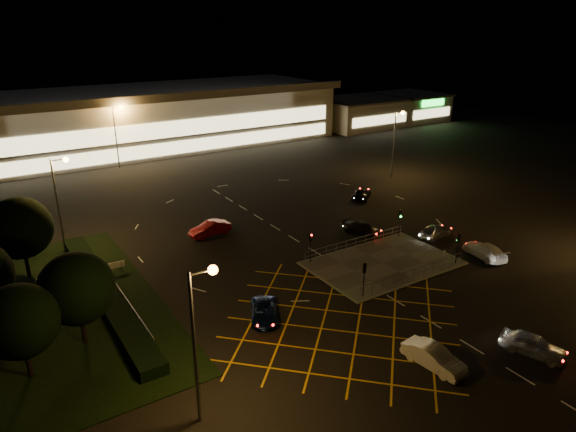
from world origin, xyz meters
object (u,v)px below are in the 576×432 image
car_left_blue (264,312)px  signal_se (458,242)px  car_far_dkgrey (362,228)px  car_right_silver (435,231)px  car_near_silver (533,345)px  signal_sw (364,273)px  signal_nw (311,241)px  signal_ne (400,218)px  car_east_grey (362,194)px  car_approach_white (485,250)px  car_circ_red (210,229)px  car_queue_white (434,357)px

car_left_blue → signal_se: bearing=23.6°
car_far_dkgrey → car_right_silver: 8.10m
car_near_silver → car_right_silver: 21.53m
signal_sw → signal_nw: (0.00, 7.99, 0.00)m
signal_ne → signal_se: bearing=-90.0°
car_right_silver → car_near_silver: bearing=143.7°
car_right_silver → car_east_grey: bearing=-14.4°
signal_ne → car_right_silver: size_ratio=0.71×
car_near_silver → car_left_blue: size_ratio=0.99×
signal_sw → car_approach_white: signal_sw is taller
signal_sw → car_left_blue: signal_sw is taller
car_far_dkgrey → car_circ_red: bearing=127.3°
signal_ne → car_left_blue: 21.99m
car_near_silver → car_far_dkgrey: (4.33, 23.91, -0.11)m
car_far_dkgrey → car_east_grey: size_ratio=1.02×
car_circ_red → car_far_dkgrey: bearing=53.4°
signal_sw → car_circ_red: 20.77m
car_approach_white → car_far_dkgrey: bearing=-49.1°
signal_ne → car_left_blue: (-20.99, -6.31, -1.73)m
signal_nw → signal_ne: bearing=0.0°
signal_sw → signal_se: (12.00, 0.00, 0.00)m
signal_se → signal_nw: size_ratio=1.00×
car_right_silver → car_queue_white: bearing=125.0°
signal_se → signal_nw: 14.41m
car_near_silver → signal_ne: bearing=52.8°
car_east_grey → car_near_silver: bearing=120.1°
signal_sw → car_approach_white: 15.89m
signal_nw → car_approach_white: (15.80, -8.44, -1.63)m
signal_nw → car_east_grey: size_ratio=0.70×
car_left_blue → signal_sw: bearing=17.6°
signal_sw → signal_se: same height
car_far_dkgrey → car_near_silver: bearing=-121.3°
car_left_blue → car_east_grey: bearing=64.0°
signal_sw → car_far_dkgrey: bearing=-130.1°
car_right_silver → car_east_grey: size_ratio=0.98×
car_circ_red → car_right_silver: bearing=50.8°
car_left_blue → car_approach_white: car_approach_white is taller
car_east_grey → car_approach_white: 21.23m
signal_nw → car_circ_red: 13.25m
car_near_silver → car_east_grey: size_ratio=1.01×
signal_ne → car_near_silver: signal_ne is taller
signal_nw → car_east_grey: (17.45, 12.73, -1.74)m
car_circ_red → car_queue_white: bearing=1.0°
car_right_silver → car_circ_red: 25.22m
signal_se → car_queue_white: 17.46m
signal_nw → signal_ne: (12.00, 0.00, 0.00)m
signal_se → car_left_blue: size_ratio=0.69×
car_near_silver → car_right_silver: car_near_silver is taller
car_circ_red → car_approach_white: bearing=41.0°
signal_ne → car_near_silver: (-7.07, -20.91, -1.59)m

